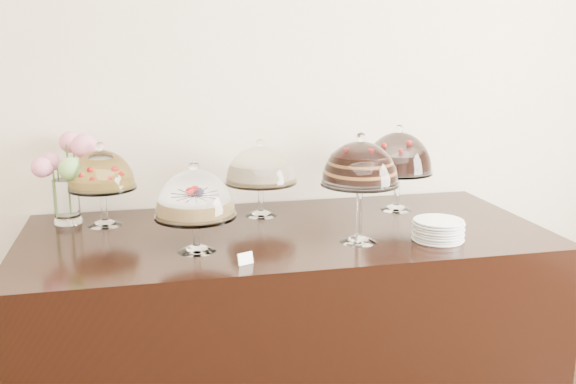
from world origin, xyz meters
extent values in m
cube|color=beige|center=(0.00, 3.00, 1.50)|extent=(5.00, 0.04, 3.00)
cube|color=black|center=(0.05, 2.45, 0.45)|extent=(2.20, 1.00, 0.90)
cone|color=white|center=(-0.34, 2.26, 0.91)|extent=(0.15, 0.15, 0.02)
cylinder|color=white|center=(-0.34, 2.26, 0.98)|extent=(0.03, 0.03, 0.11)
cylinder|color=white|center=(-0.34, 2.26, 1.04)|extent=(0.31, 0.31, 0.01)
cylinder|color=#A58049|center=(-0.34, 2.26, 1.07)|extent=(0.26, 0.26, 0.06)
sphere|color=red|center=(-0.27, 2.28, 1.11)|extent=(0.02, 0.02, 0.02)
sphere|color=red|center=(-0.40, 2.31, 1.11)|extent=(0.02, 0.02, 0.02)
sphere|color=red|center=(-0.36, 2.19, 1.11)|extent=(0.02, 0.02, 0.02)
sphere|color=white|center=(-0.34, 2.26, 1.23)|extent=(0.04, 0.04, 0.04)
cone|color=white|center=(0.30, 2.23, 0.91)|extent=(0.15, 0.15, 0.02)
cylinder|color=white|center=(0.30, 2.23, 1.03)|extent=(0.03, 0.03, 0.21)
cylinder|color=white|center=(0.30, 2.23, 1.14)|extent=(0.31, 0.31, 0.01)
cylinder|color=black|center=(0.30, 2.23, 1.20)|extent=(0.23, 0.23, 0.11)
sphere|color=red|center=(0.36, 2.25, 1.26)|extent=(0.02, 0.02, 0.02)
sphere|color=red|center=(0.28, 2.29, 1.26)|extent=(0.02, 0.02, 0.02)
sphere|color=red|center=(0.24, 2.21, 1.26)|extent=(0.02, 0.02, 0.02)
sphere|color=red|center=(0.32, 2.17, 1.26)|extent=(0.02, 0.02, 0.02)
sphere|color=white|center=(0.30, 2.23, 1.32)|extent=(0.04, 0.04, 0.04)
cone|color=white|center=(-0.01, 2.71, 0.91)|extent=(0.15, 0.15, 0.02)
cylinder|color=white|center=(-0.01, 2.71, 0.99)|extent=(0.03, 0.03, 0.13)
cylinder|color=white|center=(-0.01, 2.71, 1.06)|extent=(0.33, 0.33, 0.01)
cylinder|color=beige|center=(-0.01, 2.71, 1.11)|extent=(0.27, 0.27, 0.08)
sphere|color=white|center=(-0.01, 2.71, 1.24)|extent=(0.04, 0.04, 0.04)
cone|color=white|center=(0.64, 2.67, 0.91)|extent=(0.15, 0.15, 0.02)
cylinder|color=white|center=(0.64, 2.67, 1.00)|extent=(0.03, 0.03, 0.16)
cylinder|color=white|center=(0.64, 2.67, 1.09)|extent=(0.33, 0.33, 0.01)
cylinder|color=black|center=(0.64, 2.67, 1.13)|extent=(0.26, 0.26, 0.08)
sphere|color=red|center=(0.71, 2.69, 1.18)|extent=(0.02, 0.02, 0.02)
sphere|color=red|center=(0.59, 2.72, 1.18)|extent=(0.02, 0.02, 0.02)
sphere|color=red|center=(0.63, 2.60, 1.18)|extent=(0.02, 0.02, 0.02)
sphere|color=white|center=(0.64, 2.67, 1.29)|extent=(0.04, 0.04, 0.04)
cone|color=white|center=(-0.70, 2.71, 0.91)|extent=(0.15, 0.15, 0.02)
cylinder|color=white|center=(-0.70, 2.71, 0.99)|extent=(0.03, 0.03, 0.14)
cylinder|color=white|center=(-0.70, 2.71, 1.07)|extent=(0.29, 0.29, 0.01)
cylinder|color=#B38B34|center=(-0.70, 2.71, 1.09)|extent=(0.25, 0.25, 0.04)
sphere|color=red|center=(-0.64, 2.73, 1.12)|extent=(0.02, 0.02, 0.02)
sphere|color=red|center=(-0.69, 2.77, 1.12)|extent=(0.02, 0.02, 0.02)
sphere|color=red|center=(-0.75, 2.75, 1.12)|extent=(0.02, 0.02, 0.02)
sphere|color=red|center=(-0.77, 2.69, 1.12)|extent=(0.02, 0.02, 0.02)
sphere|color=red|center=(-0.72, 2.64, 1.12)|extent=(0.02, 0.02, 0.02)
sphere|color=red|center=(-0.65, 2.66, 1.12)|extent=(0.02, 0.02, 0.02)
sphere|color=white|center=(-0.70, 2.71, 1.25)|extent=(0.04, 0.04, 0.04)
cylinder|color=white|center=(-0.87, 2.78, 1.00)|extent=(0.11, 0.11, 0.20)
cylinder|color=#476B2D|center=(-0.82, 2.78, 1.09)|extent=(0.01, 0.01, 0.30)
sphere|color=pink|center=(-0.77, 2.78, 1.24)|extent=(0.11, 0.11, 0.11)
cylinder|color=#476B2D|center=(-0.86, 2.85, 1.09)|extent=(0.01, 0.01, 0.30)
sphere|color=pink|center=(-0.85, 2.91, 1.24)|extent=(0.10, 0.10, 0.10)
cylinder|color=#476B2D|center=(-0.90, 2.80, 1.06)|extent=(0.01, 0.01, 0.23)
sphere|color=pink|center=(-0.92, 2.82, 1.17)|extent=(0.08, 0.08, 0.08)
cylinder|color=#476B2D|center=(-0.91, 2.74, 1.05)|extent=(0.01, 0.01, 0.23)
sphere|color=pink|center=(-0.95, 2.70, 1.17)|extent=(0.09, 0.09, 0.09)
cylinder|color=#476B2D|center=(-0.85, 2.73, 1.05)|extent=(0.01, 0.01, 0.22)
sphere|color=#74AA52|center=(-0.83, 2.68, 1.16)|extent=(0.10, 0.10, 0.10)
cylinder|color=silver|center=(0.62, 2.18, 0.90)|extent=(0.20, 0.20, 0.01)
cylinder|color=silver|center=(0.62, 2.18, 0.92)|extent=(0.19, 0.19, 0.01)
cylinder|color=silver|center=(0.62, 2.18, 0.93)|extent=(0.20, 0.20, 0.01)
cylinder|color=silver|center=(0.62, 2.18, 0.94)|extent=(0.19, 0.19, 0.01)
cylinder|color=silver|center=(0.62, 2.18, 0.95)|extent=(0.20, 0.20, 0.01)
cylinder|color=silver|center=(0.62, 2.18, 0.96)|extent=(0.19, 0.19, 0.01)
cylinder|color=silver|center=(0.62, 2.18, 0.97)|extent=(0.20, 0.20, 0.01)
cylinder|color=silver|center=(0.62, 2.18, 0.98)|extent=(0.19, 0.19, 0.01)
cube|color=white|center=(-0.18, 2.07, 0.92)|extent=(0.06, 0.04, 0.04)
camera|label=1|loc=(-0.52, -0.11, 1.69)|focal=40.00mm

